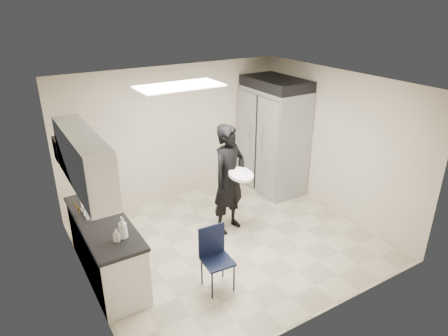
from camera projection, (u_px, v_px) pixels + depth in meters
floor at (230, 241)px, 6.61m from camera, size 4.50×4.50×0.00m
ceiling at (231, 84)px, 5.58m from camera, size 4.50×4.50×0.00m
back_wall at (175, 134)px, 7.66m from camera, size 4.50×0.00×4.50m
left_wall at (79, 207)px, 5.02m from camera, size 0.00×4.00×4.00m
right_wall at (336, 143)px, 7.17m from camera, size 0.00×4.00×4.00m
ceiling_panel at (180, 86)px, 5.62m from camera, size 1.20×0.60×0.02m
lower_counter at (106, 249)px, 5.67m from camera, size 0.60×1.90×0.86m
countertop at (102, 222)px, 5.49m from camera, size 0.64×1.95×0.05m
sink at (99, 214)px, 5.70m from camera, size 0.42×0.40×0.14m
faucet at (83, 209)px, 5.54m from camera, size 0.02×0.02×0.24m
upper_cabinets at (84, 160)px, 5.05m from camera, size 0.35×1.80×0.75m
towel_dispenser at (62, 149)px, 6.00m from camera, size 0.22×0.30×0.35m
notice_sticker_left at (79, 209)px, 5.13m from camera, size 0.00×0.12×0.07m
notice_sticker_right at (76, 205)px, 5.31m from camera, size 0.00×0.12×0.07m
commercial_fridge at (273, 140)px, 8.07m from camera, size 0.80×1.35×2.10m
fridge_compressor at (276, 83)px, 7.61m from camera, size 0.80×1.35×0.20m
folding_chair at (218, 261)px, 5.40m from camera, size 0.41×0.41×0.87m
man_tuxedo at (229, 179)px, 6.61m from camera, size 0.80×0.65×1.89m
bucket_lid at (241, 175)px, 6.39m from camera, size 0.50×0.50×0.05m
soap_bottle_a at (123, 228)px, 5.01m from camera, size 0.13×0.13×0.30m
soap_bottle_b at (117, 235)px, 4.98m from camera, size 0.11×0.11×0.17m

